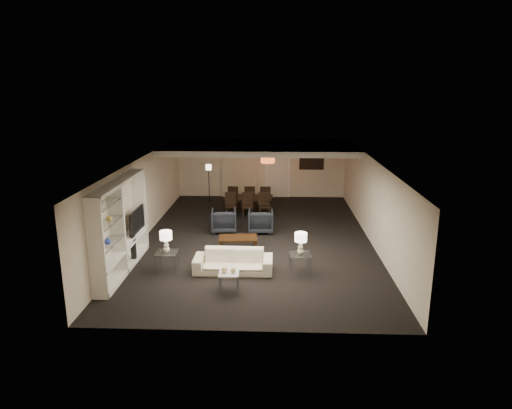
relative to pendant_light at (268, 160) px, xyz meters
The scene contains 35 objects.
floor 4.00m from the pendant_light, 94.90° to the right, with size 11.00×11.00×0.00m, color black.
ceiling 3.56m from the pendant_light, 94.90° to the right, with size 7.00×11.00×0.02m, color silver.
wall_back 2.13m from the pendant_light, 98.53° to the left, with size 7.00×0.02×2.50m, color beige.
wall_front 9.03m from the pendant_light, 91.91° to the right, with size 7.00×0.02×2.50m, color beige.
wall_left 5.21m from the pendant_light, 137.35° to the right, with size 0.02×11.00×2.50m, color beige.
wall_right 4.79m from the pendant_light, 47.56° to the right, with size 0.02×11.00×2.50m, color beige.
ceiling_soffit 0.57m from the pendant_light, behind, with size 7.00×4.00×0.20m, color silver.
curtains 2.38m from the pendant_light, 122.01° to the left, with size 1.50×0.12×2.40m, color beige.
door 2.19m from the pendant_light, 78.52° to the left, with size 0.90×0.05×2.10m, color silver.
painting 2.69m from the pendant_light, 47.44° to the left, with size 0.95×0.04×0.65m, color #142D38.
media_unit 7.13m from the pendant_light, 120.62° to the right, with size 0.38×3.40×2.35m, color white, non-canonical shape.
pendant_light is the anchor object (origin of this frame).
sofa 6.38m from the pendant_light, 97.21° to the right, with size 1.99×0.78×0.58m, color beige.
coffee_table 4.90m from the pendant_light, 99.71° to the right, with size 1.09×0.64×0.39m, color black, non-canonical shape.
armchair_left 3.50m from the pendant_light, 115.95° to the right, with size 0.79×0.82×0.74m, color black.
armchair_right 3.23m from the pendant_light, 93.53° to the right, with size 0.79×0.82×0.74m, color black.
side_table_left 6.81m from the pendant_light, 112.00° to the right, with size 0.55×0.55×0.51m, color white, non-canonical shape.
side_table_right 6.41m from the pendant_light, 81.40° to the right, with size 0.55×0.55×0.51m, color white, non-canonical shape.
table_lamp_left 6.70m from the pendant_light, 112.00° to the right, with size 0.31×0.31×0.57m, color #EDE1C8, non-canonical shape.
table_lamp_right 6.30m from the pendant_light, 81.40° to the right, with size 0.31×0.31×0.57m, color beige, non-canonical shape.
marble_table 7.46m from the pendant_light, 96.12° to the right, with size 0.46×0.46×0.46m, color white, non-canonical shape.
gold_gourd_a 7.41m from the pendant_light, 96.90° to the right, with size 0.15×0.15×0.15m, color #EFC77E.
gold_gourd_b 7.39m from the pendant_light, 95.33° to the right, with size 0.13×0.13×0.13m, color #CEBB6D.
television 6.38m from the pendant_light, 124.51° to the right, with size 0.15×1.12×0.65m, color black.
vase_blue 7.98m from the pendant_light, 117.03° to the right, with size 0.17×0.17×0.17m, color #293FB5.
vase_amber 7.75m from the pendant_light, 117.76° to the right, with size 0.15×0.15×0.16m, color gold.
floor_speaker 6.74m from the pendant_light, 122.03° to the right, with size 0.12×0.12×1.10m, color black.
dining_table 1.86m from the pendant_light, 139.13° to the right, with size 1.74×0.97×0.61m, color black.
chair_nl 2.32m from the pendant_light, 135.97° to the right, with size 0.42×0.42×0.91m, color black, non-canonical shape.
chair_nm 2.05m from the pendant_light, 118.98° to the right, with size 0.42×0.42×0.91m, color black, non-canonical shape.
chair_nr 1.93m from the pendant_light, 94.19° to the right, with size 0.42×0.42×0.91m, color black, non-canonical shape.
chair_fl 1.95m from the pendant_light, behind, with size 0.42×0.42×0.91m, color black, non-canonical shape.
chair_fm 1.62m from the pendant_light, behind, with size 0.42×0.42×0.91m, color black, non-canonical shape.
chair_fr 1.47m from the pendant_light, 150.56° to the left, with size 0.42×0.42×0.91m, color black, non-canonical shape.
floor_lamp 2.71m from the pendant_light, 162.44° to the left, with size 0.23×0.23×1.58m, color black, non-canonical shape.
Camera 1 is at (0.54, -13.43, 4.66)m, focal length 32.00 mm.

